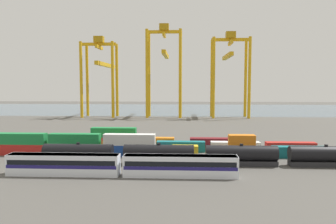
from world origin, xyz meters
name	(u,v)px	position (x,y,z in m)	size (l,w,h in m)	color
ground_plane	(155,130)	(0.00, 40.00, 0.00)	(420.00, 420.00, 0.00)	#4C4944
harbour_water	(169,109)	(0.00, 148.86, 0.00)	(400.00, 110.00, 0.01)	#475B6B
passenger_train	(121,164)	(-0.69, -21.18, 2.14)	(42.43, 3.14, 3.90)	silver
freight_tank_row	(200,155)	(14.09, -12.21, 2.18)	(66.19, 3.10, 4.56)	#232326
shipping_container_0	(21,149)	(-28.20, -4.06, 1.30)	(12.10, 2.44, 2.60)	#AD211C
shipping_container_1	(21,139)	(-28.20, -4.06, 3.90)	(12.10, 2.44, 2.60)	#197538
shipping_container_2	(75,150)	(-15.12, -4.06, 1.30)	(12.10, 2.44, 2.60)	gold
shipping_container_3	(75,139)	(-15.12, -4.06, 3.90)	(12.10, 2.44, 2.60)	#197538
shipping_container_4	(130,150)	(-2.04, -4.06, 1.30)	(12.10, 2.44, 2.60)	#1C4299
shipping_container_5	(129,140)	(-2.04, -4.06, 3.90)	(12.10, 2.44, 2.60)	silver
shipping_container_6	(185,151)	(11.05, -4.06, 1.30)	(6.04, 2.44, 2.60)	gold
shipping_container_7	(242,152)	(24.13, -4.06, 1.30)	(6.04, 2.44, 2.60)	silver
shipping_container_8	(242,140)	(24.13, -4.06, 3.90)	(6.04, 2.44, 2.60)	orange
shipping_container_9	(299,152)	(37.21, -4.06, 1.30)	(12.10, 2.44, 2.60)	#146066
shipping_container_10	(23,145)	(-30.71, 1.62, 1.30)	(12.10, 2.44, 2.60)	gold
shipping_container_11	(75,145)	(-17.15, 1.62, 1.30)	(6.04, 2.44, 2.60)	silver
shipping_container_12	(127,146)	(-3.59, 1.62, 1.30)	(12.10, 2.44, 2.60)	gold
shipping_container_13	(181,146)	(9.98, 1.62, 1.30)	(12.10, 2.44, 2.60)	#146066
shipping_container_14	(235,147)	(23.54, 1.62, 1.30)	(12.10, 2.44, 2.60)	silver
shipping_container_15	(290,147)	(37.10, 1.62, 1.30)	(12.10, 2.44, 2.60)	#AD211C
shipping_container_16	(18,141)	(-34.86, 7.30, 1.30)	(12.10, 2.44, 2.60)	#197538
shipping_container_17	(66,142)	(-21.54, 7.30, 1.30)	(12.10, 2.44, 2.60)	#1C4299
shipping_container_18	(114,142)	(-8.21, 7.30, 1.30)	(12.10, 2.44, 2.60)	#AD211C
shipping_container_19	(114,132)	(-8.21, 7.30, 3.90)	(12.10, 2.44, 2.60)	#197538
shipping_container_20	(163,142)	(5.12, 7.30, 1.30)	(6.04, 2.44, 2.60)	orange
shipping_container_21	(213,143)	(18.44, 7.30, 1.30)	(12.10, 2.44, 2.60)	maroon
gantry_crane_west	(101,69)	(-33.44, 94.52, 25.18)	(17.75, 40.29, 41.76)	gold
gantry_crane_central	(164,62)	(0.35, 93.52, 28.66)	(18.32, 35.39, 47.78)	gold
gantry_crane_east	(230,65)	(34.15, 93.31, 26.76)	(19.29, 33.69, 43.60)	gold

